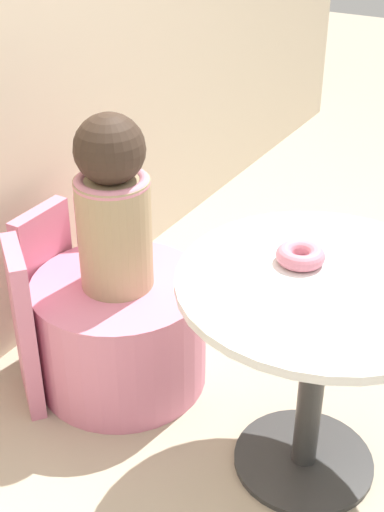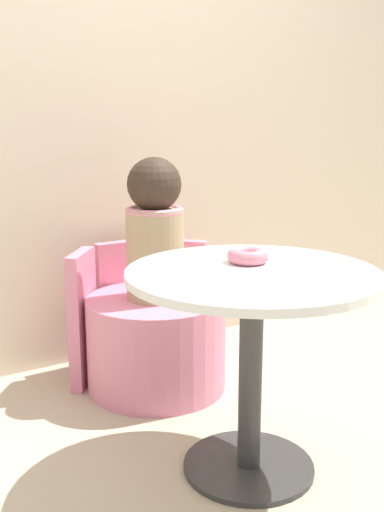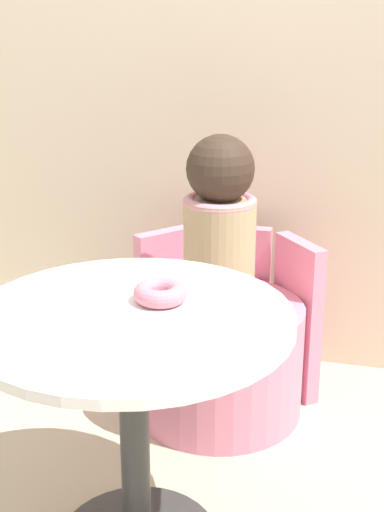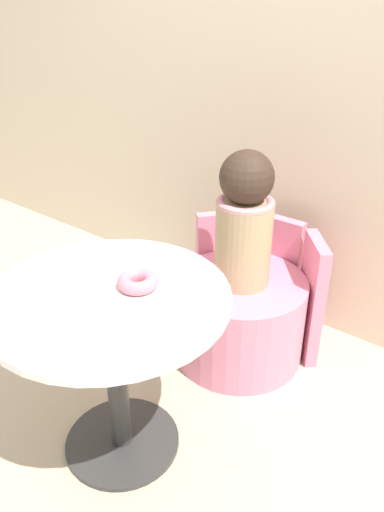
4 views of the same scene
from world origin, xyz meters
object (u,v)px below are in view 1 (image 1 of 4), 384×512
(tub_chair, at_px, (121,331))
(donut, at_px, (300,255))
(round_table, at_px, (318,329))
(child_figure, at_px, (113,205))

(tub_chair, distance_m, donut, 0.77)
(round_table, bearing_deg, donut, 61.72)
(child_figure, relative_size, donut, 4.36)
(tub_chair, xyz_separation_m, donut, (-0.01, -0.60, 0.48))
(child_figure, bearing_deg, donut, -90.62)
(tub_chair, bearing_deg, round_table, -94.27)
(tub_chair, bearing_deg, donut, -90.62)
(round_table, relative_size, donut, 5.85)
(round_table, xyz_separation_m, donut, (0.04, 0.08, 0.18))
(tub_chair, relative_size, child_figure, 1.01)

